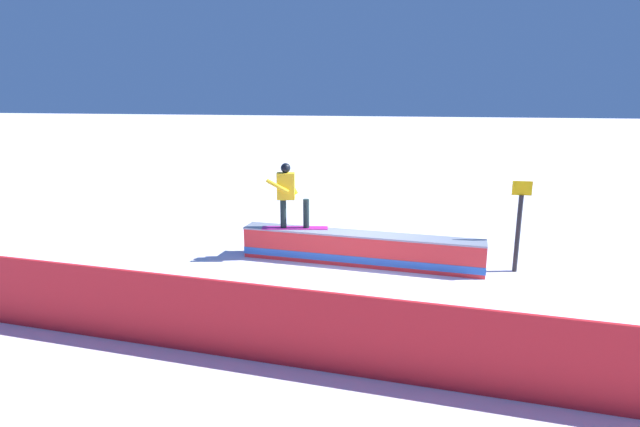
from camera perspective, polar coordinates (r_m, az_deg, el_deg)
name	(u,v)px	position (r m, az deg, el deg)	size (l,w,h in m)	color
ground_plane	(360,264)	(11.78, 4.40, -5.59)	(120.00, 120.00, 0.00)	white
grind_box	(360,250)	(11.68, 4.43, -4.06)	(5.47, 1.18, 0.73)	red
snowboarder	(288,193)	(11.76, -3.52, 2.24)	(1.54, 0.56, 1.52)	#B51E89
safety_fence	(332,333)	(7.32, 1.33, -13.08)	(13.79, 0.06, 1.20)	red
trail_marker	(519,224)	(11.77, 21.12, -1.08)	(0.40, 0.10, 1.99)	#262628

